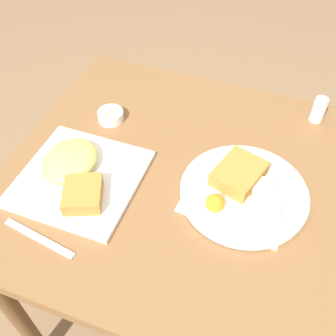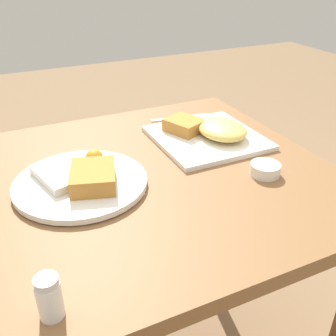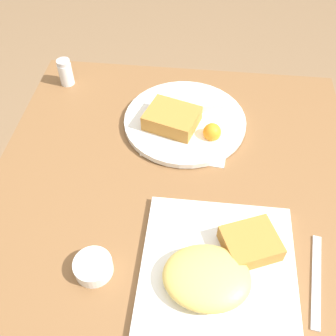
% 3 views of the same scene
% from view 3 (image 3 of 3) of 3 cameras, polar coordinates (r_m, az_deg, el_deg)
% --- Properties ---
extents(ground_plane, '(8.00, 8.00, 0.00)m').
position_cam_3_polar(ground_plane, '(1.56, 0.49, -19.62)').
color(ground_plane, '#846647').
extents(dining_table, '(0.83, 0.85, 0.77)m').
position_cam_3_polar(dining_table, '(0.97, 0.74, -5.60)').
color(dining_table, brown).
rests_on(dining_table, ground_plane).
extents(menu_card, '(0.22, 0.26, 0.00)m').
position_cam_3_polar(menu_card, '(1.00, 3.20, 6.05)').
color(menu_card, silver).
rests_on(menu_card, dining_table).
extents(plate_square_near, '(0.29, 0.29, 0.06)m').
position_cam_3_polar(plate_square_near, '(0.75, 7.31, -14.15)').
color(plate_square_near, white).
rests_on(plate_square_near, dining_table).
extents(plate_oval_far, '(0.31, 0.31, 0.05)m').
position_cam_3_polar(plate_oval_far, '(1.00, 2.33, 7.09)').
color(plate_oval_far, white).
rests_on(plate_oval_far, menu_card).
extents(sauce_ramekin, '(0.07, 0.07, 0.03)m').
position_cam_3_polar(sauce_ramekin, '(0.77, -10.80, -13.87)').
color(sauce_ramekin, white).
rests_on(sauce_ramekin, dining_table).
extents(salt_shaker, '(0.04, 0.04, 0.07)m').
position_cam_3_polar(salt_shaker, '(1.16, -14.60, 13.12)').
color(salt_shaker, white).
rests_on(salt_shaker, dining_table).
extents(butter_knife, '(0.04, 0.19, 0.00)m').
position_cam_3_polar(butter_knife, '(0.81, 20.71, -14.95)').
color(butter_knife, silver).
rests_on(butter_knife, dining_table).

